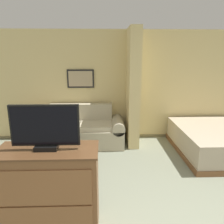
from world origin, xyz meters
TOP-DOWN VIEW (x-y plane):
  - wall_back at (-0.01, 3.87)m, footprint 7.70×0.16m
  - wall_partition_pillar at (-0.31, 3.42)m, footprint 0.24×0.78m
  - couch at (-1.50, 3.39)m, footprint 2.00×0.84m
  - coffee_table at (-1.52, 2.44)m, footprint 0.61×0.43m
  - side_table at (-2.68, 3.33)m, footprint 0.46×0.46m
  - table_lamp at (-2.68, 3.33)m, footprint 0.31×0.31m
  - tv_dresser at (-1.57, 0.80)m, footprint 1.11×0.50m
  - tv at (-1.57, 0.80)m, footprint 0.73×0.16m
  - bed at (1.50, 2.82)m, footprint 1.79×1.90m

SIDE VIEW (x-z plane):
  - bed at x=1.50m, z-range 0.01..0.54m
  - couch at x=-1.50m, z-range -0.13..0.78m
  - coffee_table at x=-1.52m, z-range 0.14..0.52m
  - side_table at x=-2.68m, z-range 0.20..0.79m
  - tv_dresser at x=-1.57m, z-range 0.00..1.02m
  - table_lamp at x=-2.68m, z-range 0.65..1.02m
  - tv at x=-1.57m, z-range 1.02..1.51m
  - wall_back at x=-0.01m, z-range -0.01..2.59m
  - wall_partition_pillar at x=-0.31m, z-range 0.00..2.60m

